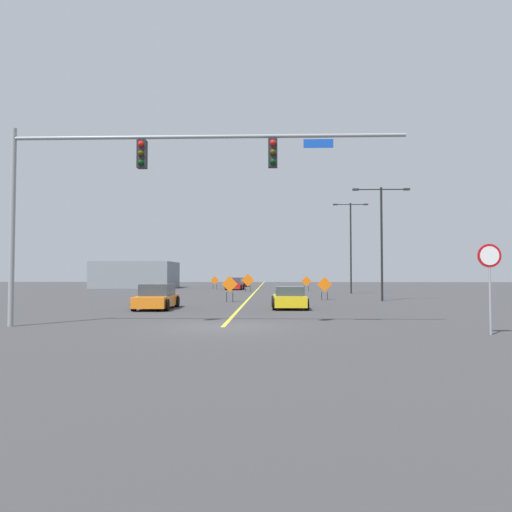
% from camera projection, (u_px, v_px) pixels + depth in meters
% --- Properties ---
extents(ground, '(198.58, 198.58, 0.00)m').
position_uv_depth(ground, '(223.00, 327.00, 17.54)').
color(ground, '#38383A').
extents(road_centre_stripe, '(0.16, 110.32, 0.01)m').
position_uv_depth(road_centre_stripe, '(260.00, 287.00, 72.63)').
color(road_centre_stripe, yellow).
rests_on(road_centre_stripe, ground).
extents(traffic_signal_assembly, '(14.78, 0.44, 7.46)m').
position_uv_depth(traffic_signal_assembly, '(143.00, 173.00, 17.84)').
color(traffic_signal_assembly, gray).
rests_on(traffic_signal_assembly, ground).
extents(stop_sign, '(0.76, 0.07, 2.92)m').
position_uv_depth(stop_sign, '(490.00, 271.00, 15.36)').
color(stop_sign, gray).
rests_on(stop_sign, ground).
extents(street_lamp_near_right, '(3.51, 0.24, 9.09)m').
position_uv_depth(street_lamp_near_right, '(351.00, 240.00, 47.88)').
color(street_lamp_near_right, black).
rests_on(street_lamp_near_right, ground).
extents(street_lamp_mid_right, '(4.13, 0.24, 8.26)m').
position_uv_depth(street_lamp_mid_right, '(382.00, 233.00, 34.68)').
color(street_lamp_mid_right, black).
rests_on(street_lamp_mid_right, ground).
extents(construction_sign_right_shoulder, '(1.40, 0.08, 1.98)m').
position_uv_depth(construction_sign_right_shoulder, '(248.00, 281.00, 52.35)').
color(construction_sign_right_shoulder, orange).
rests_on(construction_sign_right_shoulder, ground).
extents(construction_sign_median_near, '(1.08, 0.05, 1.69)m').
position_uv_depth(construction_sign_median_near, '(215.00, 281.00, 62.28)').
color(construction_sign_median_near, orange).
rests_on(construction_sign_median_near, ground).
extents(construction_sign_right_lane, '(1.13, 0.07, 1.73)m').
position_uv_depth(construction_sign_right_lane, '(325.00, 285.00, 36.27)').
color(construction_sign_right_lane, orange).
rests_on(construction_sign_right_lane, ground).
extents(construction_sign_left_lane, '(1.12, 0.17, 1.81)m').
position_uv_depth(construction_sign_left_lane, '(230.00, 286.00, 33.13)').
color(construction_sign_left_lane, orange).
rests_on(construction_sign_left_lane, ground).
extents(construction_sign_median_far, '(1.16, 0.06, 1.73)m').
position_uv_depth(construction_sign_median_far, '(307.00, 282.00, 54.46)').
color(construction_sign_median_far, orange).
rests_on(construction_sign_median_far, ground).
extents(car_orange_distant, '(2.05, 4.63, 1.39)m').
position_uv_depth(car_orange_distant, '(157.00, 297.00, 26.86)').
color(car_orange_distant, orange).
rests_on(car_orange_distant, ground).
extents(car_red_near, '(2.22, 4.07, 1.51)m').
position_uv_depth(car_red_near, '(235.00, 284.00, 59.39)').
color(car_red_near, red).
rests_on(car_red_near, ground).
extents(car_black_approaching, '(2.14, 4.51, 1.36)m').
position_uv_depth(car_black_approaching, '(242.00, 282.00, 75.28)').
color(car_black_approaching, black).
rests_on(car_black_approaching, ground).
extents(car_yellow_mid, '(2.00, 3.93, 1.25)m').
position_uv_depth(car_yellow_mid, '(289.00, 298.00, 27.02)').
color(car_yellow_mid, gold).
rests_on(car_yellow_mid, ground).
extents(roadside_building_west, '(10.70, 8.60, 3.66)m').
position_uv_depth(roadside_building_west, '(136.00, 275.00, 67.41)').
color(roadside_building_west, gray).
rests_on(roadside_building_west, ground).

